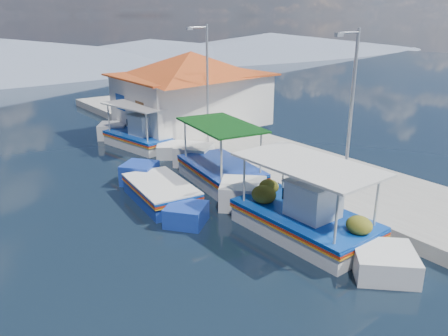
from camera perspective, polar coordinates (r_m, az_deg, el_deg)
ground at (r=13.41m, az=9.02°, el=-12.23°), size 160.00×160.00×0.00m
quay at (r=20.99m, az=8.73°, el=0.27°), size 5.00×44.00×0.50m
bollards at (r=18.96m, az=5.91°, el=-0.38°), size 0.20×17.20×0.30m
main_caique at (r=14.99m, az=10.00°, el=-6.44°), size 2.59×8.44×2.78m
caique_green_canopy at (r=19.34m, az=-0.60°, el=-0.57°), size 3.05×7.63×2.89m
caique_blue_hull at (r=17.58m, az=-8.23°, el=-3.24°), size 2.37×6.43×1.15m
caique_far at (r=25.09m, az=-10.62°, el=3.81°), size 3.04×7.36×2.62m
harbor_building at (r=27.43m, az=-4.17°, el=10.25°), size 10.49×10.49×4.40m
lamp_post_near at (r=16.53m, az=15.82°, el=7.64°), size 1.21×0.14×6.00m
lamp_post_far at (r=23.05m, az=-2.34°, el=11.34°), size 1.21×0.14×6.00m
mountain_ridge at (r=65.75m, az=-24.19°, el=13.09°), size 171.40×96.00×5.50m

